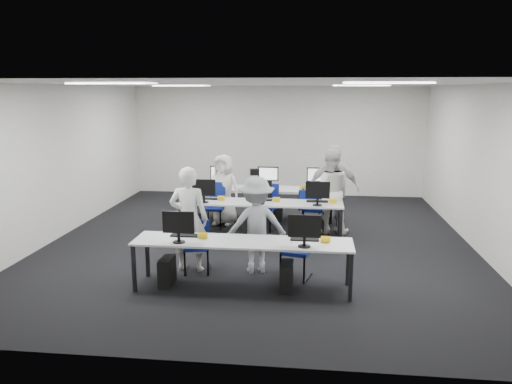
# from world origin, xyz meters

# --- Properties ---
(room) EXTENTS (9.00, 9.02, 3.00)m
(room) POSITION_xyz_m (0.00, 0.00, 1.50)
(room) COLOR black
(room) RESTS_ON ground
(ceiling_panels) EXTENTS (5.20, 4.60, 0.02)m
(ceiling_panels) POSITION_xyz_m (0.00, 0.00, 2.98)
(ceiling_panels) COLOR white
(ceiling_panels) RESTS_ON room
(desk_front) EXTENTS (3.20, 0.70, 0.73)m
(desk_front) POSITION_xyz_m (0.00, -2.40, 0.68)
(desk_front) COLOR silver
(desk_front) RESTS_ON ground
(desk_mid) EXTENTS (3.20, 0.70, 0.73)m
(desk_mid) POSITION_xyz_m (0.00, 0.20, 0.68)
(desk_mid) COLOR silver
(desk_mid) RESTS_ON ground
(desk_back) EXTENTS (3.20, 0.70, 0.73)m
(desk_back) POSITION_xyz_m (0.00, 1.60, 0.68)
(desk_back) COLOR silver
(desk_back) RESTS_ON ground
(equipment_front) EXTENTS (2.51, 0.41, 1.19)m
(equipment_front) POSITION_xyz_m (-0.19, -2.42, 0.36)
(equipment_front) COLOR #0C4C9C
(equipment_front) RESTS_ON desk_front
(equipment_mid) EXTENTS (2.91, 0.41, 1.19)m
(equipment_mid) POSITION_xyz_m (-0.19, 0.18, 0.36)
(equipment_mid) COLOR white
(equipment_mid) RESTS_ON desk_mid
(equipment_back) EXTENTS (2.91, 0.41, 1.19)m
(equipment_back) POSITION_xyz_m (0.19, 1.62, 0.36)
(equipment_back) COLOR white
(equipment_back) RESTS_ON desk_back
(chair_0) EXTENTS (0.46, 0.49, 0.82)m
(chair_0) POSITION_xyz_m (-0.82, -1.79, 0.26)
(chair_0) COLOR navy
(chair_0) RESTS_ON ground
(chair_1) EXTENTS (0.52, 0.55, 0.85)m
(chair_1) POSITION_xyz_m (0.78, -1.88, 0.27)
(chair_1) COLOR navy
(chair_1) RESTS_ON ground
(chair_2) EXTENTS (0.41, 0.45, 0.82)m
(chair_2) POSITION_xyz_m (-1.07, 0.85, 0.26)
(chair_2) COLOR navy
(chair_2) RESTS_ON ground
(chair_3) EXTENTS (0.59, 0.62, 0.95)m
(chair_3) POSITION_xyz_m (0.02, 0.86, 0.30)
(chair_3) COLOR navy
(chair_3) RESTS_ON ground
(chair_4) EXTENTS (0.52, 0.55, 0.92)m
(chair_4) POSITION_xyz_m (1.07, 0.82, 0.29)
(chair_4) COLOR navy
(chair_4) RESTS_ON ground
(chair_5) EXTENTS (0.50, 0.54, 0.97)m
(chair_5) POSITION_xyz_m (-1.08, 1.13, 0.31)
(chair_5) COLOR navy
(chair_5) RESTS_ON ground
(chair_6) EXTENTS (0.53, 0.57, 0.97)m
(chair_6) POSITION_xyz_m (-0.06, 1.00, 0.31)
(chair_6) COLOR navy
(chair_6) RESTS_ON ground
(chair_7) EXTENTS (0.47, 0.50, 0.83)m
(chair_7) POSITION_xyz_m (0.94, 1.13, 0.26)
(chair_7) COLOR navy
(chair_7) RESTS_ON ground
(handbag) EXTENTS (0.37, 0.29, 0.26)m
(handbag) POSITION_xyz_m (-1.45, 0.29, 0.86)
(handbag) COLOR tan
(handbag) RESTS_ON desk_mid
(student_0) EXTENTS (0.63, 0.42, 1.71)m
(student_0) POSITION_xyz_m (-0.96, -1.73, 0.85)
(student_0) COLOR silver
(student_0) RESTS_ON ground
(student_1) EXTENTS (0.84, 0.66, 1.74)m
(student_1) POSITION_xyz_m (1.35, 0.72, 0.87)
(student_1) COLOR silver
(student_1) RESTS_ON ground
(student_2) EXTENTS (0.85, 0.67, 1.54)m
(student_2) POSITION_xyz_m (-0.91, 1.13, 0.77)
(student_2) COLOR silver
(student_2) RESTS_ON ground
(student_3) EXTENTS (1.06, 0.44, 1.81)m
(student_3) POSITION_xyz_m (1.43, 0.87, 0.90)
(student_3) COLOR silver
(student_3) RESTS_ON ground
(photographer) EXTENTS (1.12, 0.81, 1.56)m
(photographer) POSITION_xyz_m (0.12, -1.70, 0.78)
(photographer) COLOR gray
(photographer) RESTS_ON ground
(dslr_camera) EXTENTS (0.18, 0.21, 0.10)m
(dslr_camera) POSITION_xyz_m (0.08, -1.53, 1.61)
(dslr_camera) COLOR black
(dslr_camera) RESTS_ON photographer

